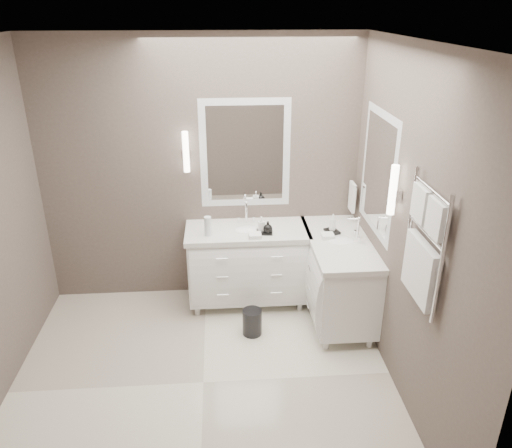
{
  "coord_description": "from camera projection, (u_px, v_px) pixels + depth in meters",
  "views": [
    {
      "loc": [
        0.19,
        -3.32,
        2.93
      ],
      "look_at": [
        0.5,
        0.7,
        1.13
      ],
      "focal_mm": 35.0,
      "sensor_mm": 36.0,
      "label": 1
    }
  ],
  "objects": [
    {
      "name": "waste_bin",
      "position": [
        252.0,
        322.0,
        4.77
      ],
      "size": [
        0.21,
        0.21,
        0.26
      ],
      "primitive_type": "cylinder",
      "rotation": [
        0.0,
        0.0,
        -0.17
      ],
      "color": "black",
      "rests_on": "floor"
    },
    {
      "name": "floor",
      "position": [
        203.0,
        383.0,
        4.2
      ],
      "size": [
        3.2,
        3.0,
        0.01
      ],
      "primitive_type": "cube",
      "color": "silver",
      "rests_on": "ground"
    },
    {
      "name": "ceiling",
      "position": [
        185.0,
        41.0,
        3.1
      ],
      "size": [
        3.2,
        3.0,
        0.01
      ],
      "primitive_type": "cube",
      "color": "white",
      "rests_on": "wall_back"
    },
    {
      "name": "amenity_tray_right",
      "position": [
        332.0,
        231.0,
        4.92
      ],
      "size": [
        0.15,
        0.18,
        0.02
      ],
      "primitive_type": "cube",
      "rotation": [
        0.0,
        0.0,
        0.31
      ],
      "color": "black",
      "rests_on": "vanity_right"
    },
    {
      "name": "towel_ladder",
      "position": [
        423.0,
        250.0,
        3.38
      ],
      "size": [
        0.06,
        0.58,
        0.9
      ],
      "color": "white",
      "rests_on": "wall_right"
    },
    {
      "name": "wall_front",
      "position": [
        184.0,
        379.0,
        2.28
      ],
      "size": [
        3.2,
        0.01,
        2.7
      ],
      "primitive_type": "cube",
      "color": "#564A44",
      "rests_on": "floor"
    },
    {
      "name": "soap_bottle_a",
      "position": [
        261.0,
        224.0,
        4.88
      ],
      "size": [
        0.07,
        0.07,
        0.14
      ],
      "primitive_type": "imported",
      "rotation": [
        0.0,
        0.0,
        0.15
      ],
      "color": "white",
      "rests_on": "amenity_tray_back"
    },
    {
      "name": "sconce_right",
      "position": [
        393.0,
        191.0,
        3.86
      ],
      "size": [
        0.06,
        0.06,
        0.4
      ],
      "color": "white",
      "rests_on": "wall_right"
    },
    {
      "name": "water_bottle",
      "position": [
        208.0,
        226.0,
        4.82
      ],
      "size": [
        0.08,
        0.08,
        0.2
      ],
      "primitive_type": "cylinder",
      "rotation": [
        0.0,
        0.0,
        -0.19
      ],
      "color": "silver",
      "rests_on": "vanity_back"
    },
    {
      "name": "soap_bottle_b",
      "position": [
        268.0,
        227.0,
        4.85
      ],
      "size": [
        0.12,
        0.12,
        0.11
      ],
      "primitive_type": "imported",
      "rotation": [
        0.0,
        0.0,
        -0.39
      ],
      "color": "black",
      "rests_on": "amenity_tray_back"
    },
    {
      "name": "vanity_back",
      "position": [
        248.0,
        261.0,
        5.15
      ],
      "size": [
        1.24,
        0.59,
        0.97
      ],
      "color": "white",
      "rests_on": "floor"
    },
    {
      "name": "towel_bar_corner",
      "position": [
        352.0,
        196.0,
        5.09
      ],
      "size": [
        0.03,
        0.22,
        0.3
      ],
      "color": "white",
      "rests_on": "wall_right"
    },
    {
      "name": "mirror_right",
      "position": [
        378.0,
        173.0,
        4.41
      ],
      "size": [
        0.02,
        0.9,
        1.1
      ],
      "color": "white",
      "rests_on": "wall_right"
    },
    {
      "name": "wall_back",
      "position": [
        201.0,
        174.0,
        5.02
      ],
      "size": [
        3.2,
        0.01,
        2.7
      ],
      "primitive_type": "cube",
      "color": "#564A44",
      "rests_on": "floor"
    },
    {
      "name": "soap_bottle_c",
      "position": [
        333.0,
        222.0,
        4.88
      ],
      "size": [
        0.08,
        0.08,
        0.17
      ],
      "primitive_type": "imported",
      "rotation": [
        0.0,
        0.0,
        -0.36
      ],
      "color": "white",
      "rests_on": "amenity_tray_right"
    },
    {
      "name": "sconce_back",
      "position": [
        186.0,
        153.0,
        4.84
      ],
      "size": [
        0.06,
        0.06,
        0.4
      ],
      "color": "white",
      "rests_on": "wall_back"
    },
    {
      "name": "amenity_tray_back",
      "position": [
        264.0,
        232.0,
        4.9
      ],
      "size": [
        0.17,
        0.13,
        0.02
      ],
      "primitive_type": "cube",
      "rotation": [
        0.0,
        0.0,
        -0.1
      ],
      "color": "black",
      "rests_on": "vanity_back"
    },
    {
      "name": "mirror_back",
      "position": [
        245.0,
        154.0,
        4.96
      ],
      "size": [
        0.9,
        0.02,
        1.1
      ],
      "color": "white",
      "rests_on": "wall_back"
    },
    {
      "name": "wall_right",
      "position": [
        409.0,
        231.0,
        3.76
      ],
      "size": [
        0.01,
        3.0,
        2.7
      ],
      "primitive_type": "cube",
      "color": "#564A44",
      "rests_on": "floor"
    },
    {
      "name": "vanity_right",
      "position": [
        338.0,
        273.0,
        4.91
      ],
      "size": [
        0.59,
        1.24,
        0.97
      ],
      "color": "white",
      "rests_on": "floor"
    }
  ]
}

